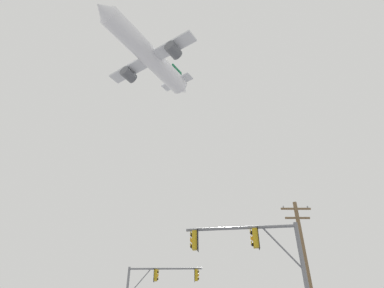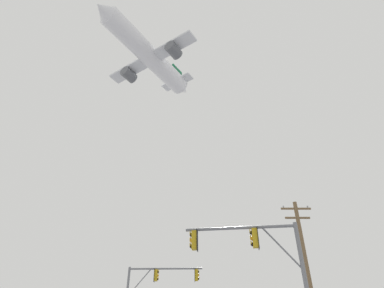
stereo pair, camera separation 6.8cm
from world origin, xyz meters
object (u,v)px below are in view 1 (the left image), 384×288
(airplane, at_px, (148,55))
(signal_pole_near, at_px, (260,257))
(signal_pole_far, at_px, (153,288))
(utility_pole, at_px, (307,270))

(airplane, bearing_deg, signal_pole_near, -62.62)
(signal_pole_far, bearing_deg, signal_pole_near, -64.02)
(signal_pole_far, bearing_deg, utility_pole, -29.63)
(utility_pole, bearing_deg, signal_pole_near, -123.77)
(signal_pole_far, xyz_separation_m, airplane, (-3.70, 6.38, 35.05))
(utility_pole, distance_m, airplane, 39.69)
(signal_pole_near, xyz_separation_m, signal_pole_far, (-6.31, 12.95, 0.40))
(signal_pole_near, bearing_deg, utility_pole, 56.23)
(signal_pole_near, relative_size, airplane, 0.32)
(signal_pole_near, distance_m, signal_pole_far, 14.41)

